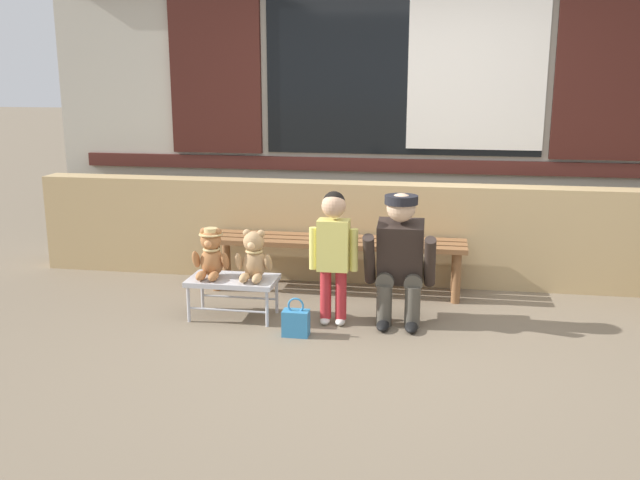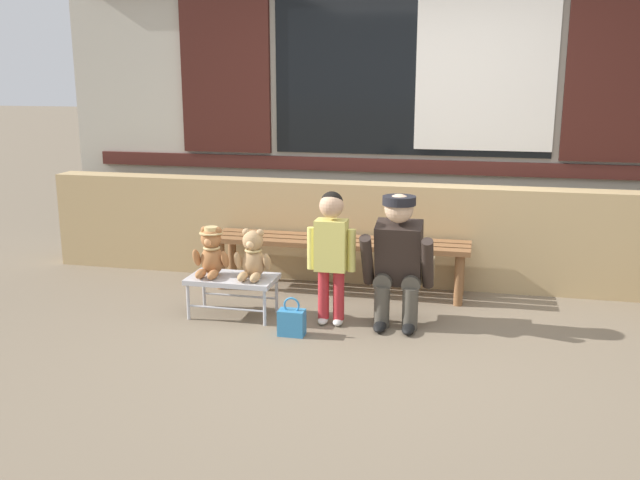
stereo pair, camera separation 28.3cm
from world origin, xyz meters
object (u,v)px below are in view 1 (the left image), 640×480
wooden_bench_long (336,247)px  handbag_on_ground (296,322)px  small_display_bench (233,282)px  teddy_bear_with_hat (211,254)px  child_standing (334,243)px  adult_crouching (401,258)px  teddy_bear_plain (254,257)px

wooden_bench_long → handbag_on_ground: 1.09m
small_display_bench → teddy_bear_with_hat: teddy_bear_with_hat is taller
handbag_on_ground → child_standing: bearing=52.9°
teddy_bear_with_hat → adult_crouching: 1.37m
small_display_bench → adult_crouching: 1.23m
adult_crouching → teddy_bear_with_hat: bearing=-176.1°
teddy_bear_with_hat → adult_crouching: (1.37, 0.09, 0.01)m
teddy_bear_plain → child_standing: (0.58, -0.01, 0.13)m
small_display_bench → handbag_on_ground: bearing=-28.7°
wooden_bench_long → child_standing: 0.80m
wooden_bench_long → handbag_on_ground: bearing=-96.2°
wooden_bench_long → handbag_on_ground: size_ratio=7.72×
small_display_bench → handbag_on_ground: (0.53, -0.29, -0.17)m
wooden_bench_long → teddy_bear_plain: (-0.48, -0.76, 0.09)m
teddy_bear_plain → child_standing: bearing=-0.7°
small_display_bench → child_standing: child_standing is taller
adult_crouching → child_standing: bearing=-168.0°
child_standing → adult_crouching: 0.49m
wooden_bench_long → small_display_bench: wooden_bench_long is taller
teddy_bear_plain → child_standing: 0.60m
child_standing → wooden_bench_long: bearing=97.5°
child_standing → adult_crouching: bearing=12.0°
teddy_bear_plain → child_standing: child_standing is taller
child_standing → handbag_on_ground: bearing=-127.1°
small_display_bench → child_standing: size_ratio=0.67×
small_display_bench → child_standing: bearing=-0.4°
teddy_bear_with_hat → adult_crouching: bearing=3.9°
teddy_bear_plain → adult_crouching: adult_crouching is taller
wooden_bench_long → small_display_bench: bearing=-130.2°
small_display_bench → adult_crouching: bearing=4.5°
wooden_bench_long → teddy_bear_plain: size_ratio=5.78×
child_standing → adult_crouching: (0.47, 0.10, -0.11)m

